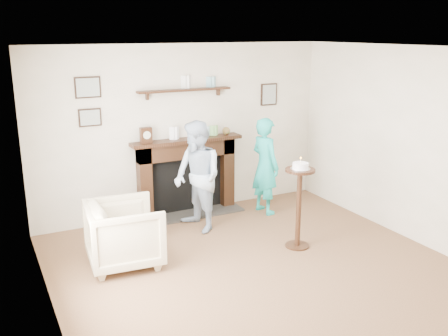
{
  "coord_description": "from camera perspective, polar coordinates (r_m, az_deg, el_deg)",
  "views": [
    {
      "loc": [
        -2.73,
        -4.21,
        2.68
      ],
      "look_at": [
        -0.14,
        0.9,
        1.09
      ],
      "focal_mm": 40.0,
      "sensor_mm": 36.0,
      "label": 1
    }
  ],
  "objects": [
    {
      "name": "ground",
      "position": [
        5.69,
        5.5,
        -12.67
      ],
      "size": [
        5.0,
        5.0,
        0.0
      ],
      "primitive_type": "plane",
      "color": "brown",
      "rests_on": "ground"
    },
    {
      "name": "man",
      "position": [
        7.0,
        -2.95,
        -7.01
      ],
      "size": [
        0.68,
        0.82,
        1.52
      ],
      "primitive_type": "imported",
      "rotation": [
        0.0,
        0.0,
        -1.42
      ],
      "color": "silver",
      "rests_on": "ground"
    },
    {
      "name": "pedestal_table",
      "position": [
        6.28,
        8.6,
        -2.78
      ],
      "size": [
        0.37,
        0.37,
        1.18
      ],
      "color": "black",
      "rests_on": "ground"
    },
    {
      "name": "woman",
      "position": [
        7.67,
        4.6,
        -4.99
      ],
      "size": [
        0.42,
        0.57,
        1.45
      ],
      "primitive_type": "imported",
      "rotation": [
        0.0,
        0.0,
        1.72
      ],
      "color": "#21BFA9",
      "rests_on": "ground"
    },
    {
      "name": "room_shell",
      "position": [
        5.7,
        2.24,
        4.84
      ],
      "size": [
        4.54,
        5.02,
        2.52
      ],
      "color": "beige",
      "rests_on": "ground"
    },
    {
      "name": "armchair",
      "position": [
        6.15,
        -11.12,
        -10.64
      ],
      "size": [
        0.91,
        0.88,
        0.76
      ],
      "primitive_type": "imported",
      "rotation": [
        0.0,
        0.0,
        1.48
      ],
      "color": "#C4B191",
      "rests_on": "ground"
    }
  ]
}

